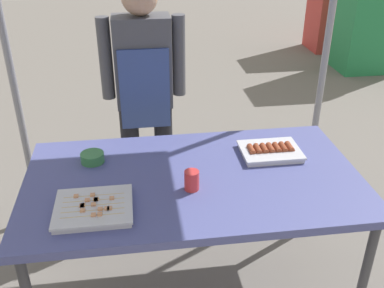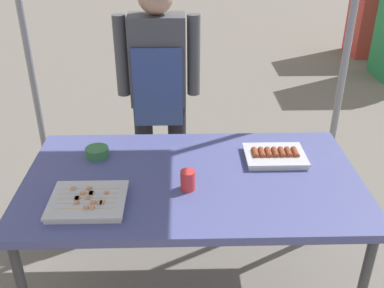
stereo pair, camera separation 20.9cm
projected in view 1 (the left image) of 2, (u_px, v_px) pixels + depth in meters
The scene contains 6 objects.
stall_table at pixel (193, 186), 2.15m from camera, with size 1.60×0.90×0.75m.
tray_grilled_sausages at pixel (270, 151), 2.30m from camera, with size 0.30×0.24×0.05m.
tray_meat_skewers at pixel (94, 208), 1.87m from camera, with size 0.33×0.28×0.04m.
condiment_bowl at pixel (92, 158), 2.23m from camera, with size 0.12×0.12×0.05m, color #33723F.
drink_cup_near_edge at pixel (192, 180), 2.01m from camera, with size 0.07×0.07×0.09m, color red.
vendor_woman at pixel (144, 85), 2.76m from camera, with size 0.52×0.23×1.54m.
Camera 1 is at (-0.26, -1.78, 1.89)m, focal length 41.65 mm.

